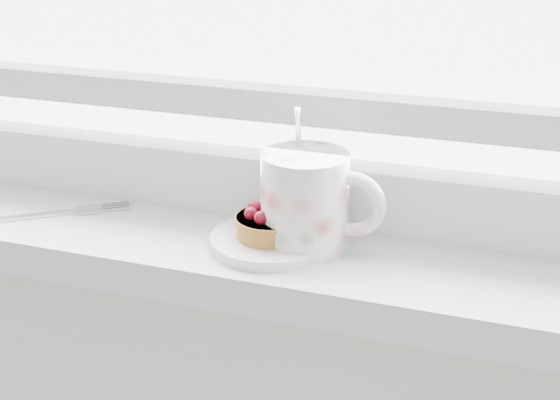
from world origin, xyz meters
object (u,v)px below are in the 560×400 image
at_px(floral_mug, 308,199).
at_px(raspberry_tart, 269,222).
at_px(saucer, 269,241).
at_px(fork, 44,215).

bearing_deg(floral_mug, raspberry_tart, -161.63).
height_order(saucer, floral_mug, floral_mug).
bearing_deg(fork, floral_mug, 4.01).
distance_m(raspberry_tart, floral_mug, 0.05).
xyz_separation_m(raspberry_tart, fork, (-0.27, -0.01, -0.03)).
height_order(floral_mug, fork, floral_mug).
bearing_deg(fork, saucer, 1.86).
bearing_deg(saucer, raspberry_tart, 73.05).
bearing_deg(saucer, fork, -178.14).
distance_m(saucer, fork, 0.27).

